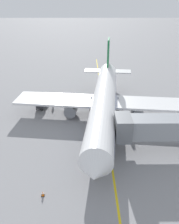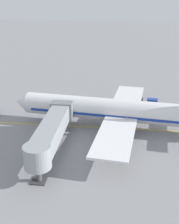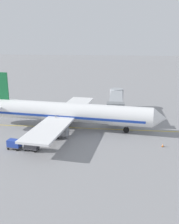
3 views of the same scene
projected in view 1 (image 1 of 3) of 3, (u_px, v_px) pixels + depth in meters
The scene contains 8 objects.
ground_plane at pixel (105, 116), 40.28m from camera, with size 400.00×400.00×0.00m, color gray.
gate_lead_in_line at pixel (105, 116), 40.28m from camera, with size 0.24×80.00×0.01m, color gold.
parked_airliner at pixel (104, 100), 38.25m from camera, with size 30.40×37.34×10.63m.
baggage_tug_lead at pixel (70, 109), 40.91m from camera, with size 2.19×2.77×1.62m.
baggage_cart_front at pixel (41, 104), 42.50m from camera, with size 1.66×2.97×1.58m.
baggage_cart_second_in_train at pixel (45, 97), 45.17m from camera, with size 1.66×2.97×1.58m.
ground_crew_wing_walker at pixel (53, 101), 43.76m from camera, with size 0.50×0.64×1.69m.
safety_cone_nose_left at pixel (43, 194), 24.03m from camera, with size 0.36×0.36×0.59m.
Camera 1 is at (2.92, 35.75, 18.53)m, focal length 37.49 mm.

